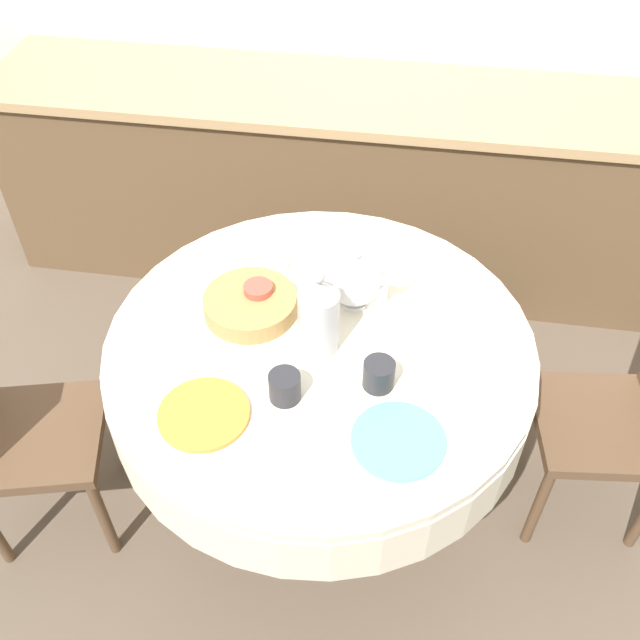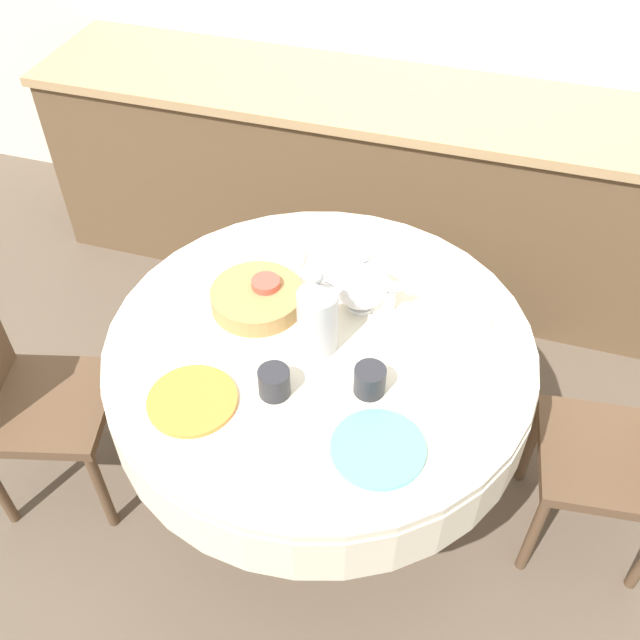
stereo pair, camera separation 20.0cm
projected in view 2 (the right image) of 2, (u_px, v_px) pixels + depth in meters
ground_plane at (320, 486)px, 2.61m from camera, size 12.00×12.00×0.00m
kitchen_counter at (405, 189)px, 3.18m from camera, size 3.24×0.64×0.89m
dining_table at (320, 368)px, 2.15m from camera, size 1.26×1.26×0.78m
chair_right at (16, 387)px, 2.28m from camera, size 0.49×0.49×0.94m
plate_near_left at (192, 400)px, 1.89m from camera, size 0.24×0.24×0.01m
cup_near_left at (274, 382)px, 1.89m from camera, size 0.09×0.09×0.08m
plate_near_right at (378, 448)px, 1.79m from camera, size 0.24×0.24×0.01m
cup_near_right at (370, 380)px, 1.90m from camera, size 0.09×0.09×0.08m
plate_far_left at (268, 255)px, 2.32m from camera, size 0.24×0.24×0.01m
cup_far_left at (266, 291)px, 2.15m from camera, size 0.09×0.09×0.08m
plate_far_right at (452, 312)px, 2.13m from camera, size 0.24×0.24×0.01m
cup_far_right at (381, 296)px, 2.13m from camera, size 0.09×0.09×0.08m
coffee_carafe at (319, 316)px, 1.96m from camera, size 0.12×0.12×0.28m
teapot at (362, 283)px, 2.10m from camera, size 0.23×0.17×0.21m
bread_basket at (257, 298)px, 2.14m from camera, size 0.28×0.28×0.06m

